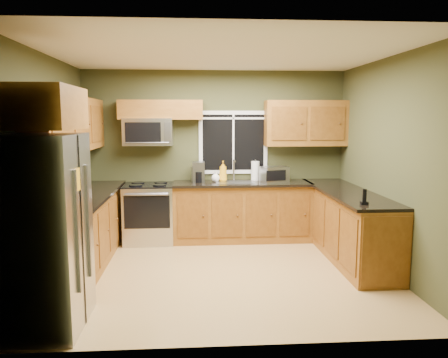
{
  "coord_description": "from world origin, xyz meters",
  "views": [
    {
      "loc": [
        -0.34,
        -5.3,
        1.94
      ],
      "look_at": [
        0.05,
        0.35,
        1.15
      ],
      "focal_mm": 35.0,
      "sensor_mm": 36.0,
      "label": 1
    }
  ],
  "objects": [
    {
      "name": "upper_cabinets_left",
      "position": [
        -1.94,
        0.48,
        1.86
      ],
      "size": [
        0.33,
        2.65,
        0.72
      ],
      "primitive_type": "cube",
      "color": "brown",
      "rests_on": "left_wall"
    },
    {
      "name": "range",
      "position": [
        -1.05,
        1.47,
        0.47
      ],
      "size": [
        0.76,
        0.69,
        0.94
      ],
      "color": "#B7B7BC",
      "rests_on": "ground"
    },
    {
      "name": "soap_bottle_c",
      "position": [
        0.0,
        1.57,
        1.02
      ],
      "size": [
        0.15,
        0.15,
        0.17
      ],
      "primitive_type": "imported",
      "rotation": [
        0.0,
        0.0,
        -0.11
      ],
      "color": "white",
      "rests_on": "countertop_back"
    },
    {
      "name": "right_wall",
      "position": [
        2.1,
        0.0,
        1.35
      ],
      "size": [
        0.0,
        3.6,
        3.6
      ],
      "primitive_type": "plane",
      "rotation": [
        1.57,
        0.0,
        -1.57
      ],
      "color": "#3B3E21",
      "rests_on": "ground"
    },
    {
      "name": "base_cabinets_back",
      "position": [
        0.42,
        1.5,
        0.45
      ],
      "size": [
        2.17,
        0.6,
        0.9
      ],
      "primitive_type": "cube",
      "color": "brown",
      "rests_on": "ground"
    },
    {
      "name": "cordless_phone",
      "position": [
        1.64,
        -0.41,
        0.99
      ],
      "size": [
        0.09,
        0.09,
        0.18
      ],
      "color": "black",
      "rests_on": "countertop_peninsula"
    },
    {
      "name": "countertop_back",
      "position": [
        0.42,
        1.48,
        0.92
      ],
      "size": [
        2.17,
        0.65,
        0.04
      ],
      "primitive_type": "cube",
      "color": "black",
      "rests_on": "base_cabinets_back"
    },
    {
      "name": "sink",
      "position": [
        0.3,
        1.49,
        0.95
      ],
      "size": [
        0.6,
        0.42,
        0.36
      ],
      "color": "slate",
      "rests_on": "countertop_back"
    },
    {
      "name": "base_cabinets_peninsula",
      "position": [
        1.8,
        0.54,
        0.45
      ],
      "size": [
        0.6,
        2.52,
        0.9
      ],
      "color": "brown",
      "rests_on": "ground"
    },
    {
      "name": "upper_cabinets_back_right",
      "position": [
        1.45,
        1.64,
        1.86
      ],
      "size": [
        1.3,
        0.33,
        0.72
      ],
      "primitive_type": "cube",
      "color": "brown",
      "rests_on": "back_wall"
    },
    {
      "name": "countertop_left",
      "position": [
        -1.78,
        0.48,
        0.92
      ],
      "size": [
        0.65,
        2.65,
        0.04
      ],
      "primitive_type": "cube",
      "color": "black",
      "rests_on": "base_cabinets_left"
    },
    {
      "name": "window",
      "position": [
        0.3,
        1.78,
        1.55
      ],
      "size": [
        1.12,
        0.03,
        1.02
      ],
      "color": "white",
      "rests_on": "back_wall"
    },
    {
      "name": "front_wall",
      "position": [
        0.0,
        -1.8,
        1.35
      ],
      "size": [
        4.2,
        0.0,
        4.2
      ],
      "primitive_type": "plane",
      "rotation": [
        -1.57,
        0.0,
        0.0
      ],
      "color": "#3B3E21",
      "rests_on": "ground"
    },
    {
      "name": "upper_cabinets_back_left",
      "position": [
        -0.85,
        1.64,
        2.07
      ],
      "size": [
        1.3,
        0.33,
        0.3
      ],
      "primitive_type": "cube",
      "color": "brown",
      "rests_on": "back_wall"
    },
    {
      "name": "ceiling",
      "position": [
        0.0,
        0.0,
        2.7
      ],
      "size": [
        4.2,
        4.2,
        0.0
      ],
      "primitive_type": "plane",
      "rotation": [
        3.14,
        0.0,
        0.0
      ],
      "color": "white",
      "rests_on": "back_wall"
    },
    {
      "name": "soap_bottle_a",
      "position": [
        0.12,
        1.6,
        1.1
      ],
      "size": [
        0.13,
        0.13,
        0.33
      ],
      "primitive_type": "imported",
      "rotation": [
        0.0,
        0.0,
        -0.05
      ],
      "color": "#F1AA16",
      "rests_on": "countertop_back"
    },
    {
      "name": "paper_towel_roll",
      "position": [
        0.65,
        1.68,
        1.09
      ],
      "size": [
        0.16,
        0.16,
        0.34
      ],
      "color": "white",
      "rests_on": "countertop_back"
    },
    {
      "name": "kettle",
      "position": [
        -0.31,
        1.65,
        1.07
      ],
      "size": [
        0.17,
        0.17,
        0.28
      ],
      "color": "#B7B7BC",
      "rests_on": "countertop_back"
    },
    {
      "name": "base_cabinets_left",
      "position": [
        -1.8,
        0.48,
        0.45
      ],
      "size": [
        0.6,
        2.65,
        0.9
      ],
      "primitive_type": "cube",
      "color": "brown",
      "rests_on": "ground"
    },
    {
      "name": "upper_cabinet_over_fridge",
      "position": [
        -1.74,
        -1.3,
        2.03
      ],
      "size": [
        0.72,
        0.9,
        0.38
      ],
      "primitive_type": "cube",
      "color": "brown",
      "rests_on": "left_wall"
    },
    {
      "name": "microwave",
      "position": [
        -1.05,
        1.61,
        1.73
      ],
      "size": [
        0.76,
        0.41,
        0.42
      ],
      "color": "#B7B7BC",
      "rests_on": "back_wall"
    },
    {
      "name": "refrigerator",
      "position": [
        -1.74,
        -1.3,
        0.9
      ],
      "size": [
        0.74,
        0.9,
        1.8
      ],
      "color": "#B7B7BC",
      "rests_on": "ground"
    },
    {
      "name": "countertop_peninsula",
      "position": [
        1.78,
        0.55,
        0.92
      ],
      "size": [
        0.65,
        2.5,
        0.04
      ],
      "primitive_type": "cube",
      "color": "black",
      "rests_on": "base_cabinets_peninsula"
    },
    {
      "name": "coffee_maker",
      "position": [
        -0.27,
        1.57,
        1.09
      ],
      "size": [
        0.19,
        0.26,
        0.32
      ],
      "color": "slate",
      "rests_on": "countertop_back"
    },
    {
      "name": "toaster_oven",
      "position": [
        0.92,
        1.46,
        1.06
      ],
      "size": [
        0.45,
        0.4,
        0.24
      ],
      "color": "#B7B7BC",
      "rests_on": "countertop_back"
    },
    {
      "name": "floor",
      "position": [
        0.0,
        0.0,
        0.0
      ],
      "size": [
        4.2,
        4.2,
        0.0
      ],
      "primitive_type": "plane",
      "color": "#B1884D",
      "rests_on": "ground"
    },
    {
      "name": "left_wall",
      "position": [
        -2.1,
        0.0,
        1.35
      ],
      "size": [
        0.0,
        3.6,
        3.6
      ],
      "primitive_type": "plane",
      "rotation": [
        1.57,
        0.0,
        1.57
      ],
      "color": "#3B3E21",
      "rests_on": "ground"
    },
    {
      "name": "back_wall",
      "position": [
        0.0,
        1.8,
        1.35
      ],
      "size": [
        4.2,
        0.0,
        4.2
      ],
      "primitive_type": "plane",
      "rotation": [
        1.57,
        0.0,
        0.0
      ],
      "color": "#3B3E21",
      "rests_on": "ground"
    }
  ]
}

